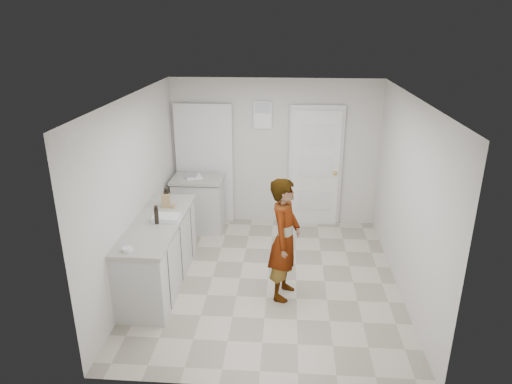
# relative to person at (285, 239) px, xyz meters

# --- Properties ---
(ground) EXTENTS (4.00, 4.00, 0.00)m
(ground) POSITION_rel_person_xyz_m (-0.22, 0.36, -0.80)
(ground) COLOR gray
(ground) RESTS_ON ground
(room_shell) EXTENTS (4.00, 4.00, 4.00)m
(room_shell) POSITION_rel_person_xyz_m (-0.39, 2.31, 0.22)
(room_shell) COLOR beige
(room_shell) RESTS_ON ground
(main_counter) EXTENTS (0.64, 1.96, 0.93)m
(main_counter) POSITION_rel_person_xyz_m (-1.67, 0.16, -0.37)
(main_counter) COLOR silver
(main_counter) RESTS_ON ground
(side_counter) EXTENTS (0.84, 0.61, 0.93)m
(side_counter) POSITION_rel_person_xyz_m (-1.47, 1.91, -0.37)
(side_counter) COLOR silver
(side_counter) RESTS_ON ground
(person) EXTENTS (0.52, 0.66, 1.60)m
(person) POSITION_rel_person_xyz_m (0.00, 0.00, 0.00)
(person) COLOR silver
(person) RESTS_ON ground
(cake_mix_box) EXTENTS (0.12, 0.07, 0.19)m
(cake_mix_box) POSITION_rel_person_xyz_m (-1.66, 0.62, 0.22)
(cake_mix_box) COLOR #A37B51
(cake_mix_box) RESTS_ON main_counter
(spice_jar) EXTENTS (0.05, 0.05, 0.08)m
(spice_jar) POSITION_rel_person_xyz_m (-1.54, 0.60, 0.16)
(spice_jar) COLOR tan
(spice_jar) RESTS_ON main_counter
(oil_cruet_a) EXTENTS (0.07, 0.07, 0.28)m
(oil_cruet_a) POSITION_rel_person_xyz_m (-1.66, 0.67, 0.26)
(oil_cruet_a) COLOR black
(oil_cruet_a) RESTS_ON main_counter
(oil_cruet_b) EXTENTS (0.06, 0.06, 0.25)m
(oil_cruet_b) POSITION_rel_person_xyz_m (-1.63, 0.08, 0.25)
(oil_cruet_b) COLOR black
(oil_cruet_b) RESTS_ON main_counter
(baking_dish) EXTENTS (0.35, 0.25, 0.06)m
(baking_dish) POSITION_rel_person_xyz_m (-1.54, 0.20, 0.15)
(baking_dish) COLOR silver
(baking_dish) RESTS_ON main_counter
(egg_bowl) EXTENTS (0.11, 0.11, 0.04)m
(egg_bowl) POSITION_rel_person_xyz_m (-1.76, -0.68, 0.15)
(egg_bowl) COLOR silver
(egg_bowl) RESTS_ON main_counter
(papers) EXTENTS (0.35, 0.39, 0.01)m
(papers) POSITION_rel_person_xyz_m (-1.54, 1.96, 0.13)
(papers) COLOR white
(papers) RESTS_ON side_counter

